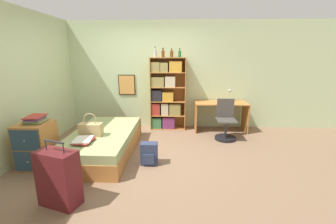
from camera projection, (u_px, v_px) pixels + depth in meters
ground_plane at (139, 153)px, 4.23m from camera, size 14.00×14.00×0.00m
wall_back at (149, 76)px, 5.59m from camera, size 10.00×0.09×2.60m
wall_left at (25, 83)px, 4.00m from camera, size 0.06×10.00×2.60m
bed at (104, 142)px, 4.23m from camera, size 1.09×2.08×0.41m
handbag at (91, 129)px, 3.94m from camera, size 0.39×0.18×0.41m
book_stack_on_bed at (83, 141)px, 3.63m from camera, size 0.33×0.38×0.06m
suitcase at (59, 178)px, 2.69m from camera, size 0.54×0.39×0.83m
dresser at (37, 145)px, 3.65m from camera, size 0.49×0.53×0.73m
magazine_pile_on_dresser at (35, 119)px, 3.59m from camera, size 0.33×0.37×0.11m
bookcase at (166, 95)px, 5.48m from camera, size 0.85×0.33×1.74m
bottle_green at (155, 53)px, 5.26m from camera, size 0.07×0.07×0.24m
bottle_brown at (163, 54)px, 5.19m from camera, size 0.08×0.08×0.21m
bottle_clear at (172, 54)px, 5.23m from camera, size 0.08×0.08×0.20m
bottle_blue at (180, 54)px, 5.19m from camera, size 0.07×0.07×0.20m
desk at (220, 111)px, 5.39m from camera, size 1.23×0.57×0.70m
desk_lamp at (230, 92)px, 5.37m from camera, size 0.16×0.11×0.35m
desk_chair at (225, 126)px, 4.89m from camera, size 0.45×0.45×0.87m
backpack at (149, 154)px, 3.75m from camera, size 0.28×0.21×0.38m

